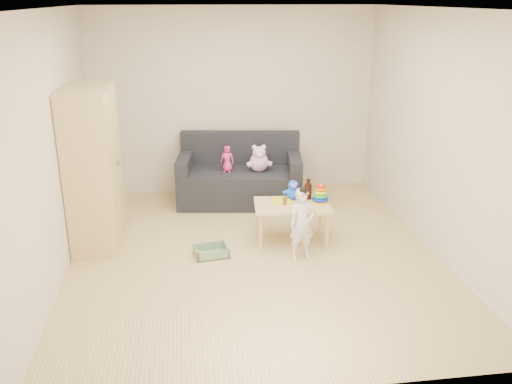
{
  "coord_description": "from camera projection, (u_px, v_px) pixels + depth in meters",
  "views": [
    {
      "loc": [
        -0.72,
        -5.37,
        2.7
      ],
      "look_at": [
        0.05,
        0.25,
        0.65
      ],
      "focal_mm": 38.0,
      "sensor_mm": 36.0,
      "label": 1
    }
  ],
  "objects": [
    {
      "name": "yellow_book",
      "position": [
        282.0,
        201.0,
        6.31
      ],
      "size": [
        0.22,
        0.22,
        0.02
      ],
      "primitive_type": "cube",
      "rotation": [
        0.0,
        0.0,
        0.02
      ],
      "color": "yellow",
      "rests_on": "play_table"
    },
    {
      "name": "wardrobe",
      "position": [
        93.0,
        168.0,
        6.05
      ],
      "size": [
        0.5,
        1.0,
        1.79
      ],
      "primitive_type": "cube",
      "color": "tan",
      "rests_on": "ground"
    },
    {
      "name": "doll",
      "position": [
        227.0,
        159.0,
        7.29
      ],
      "size": [
        0.21,
        0.17,
        0.35
      ],
      "primitive_type": "imported",
      "rotation": [
        0.0,
        0.0,
        -0.33
      ],
      "color": "#E92B84",
      "rests_on": "sofa"
    },
    {
      "name": "play_table",
      "position": [
        292.0,
        222.0,
        6.3
      ],
      "size": [
        0.91,
        0.62,
        0.45
      ],
      "primitive_type": "cube",
      "rotation": [
        0.0,
        0.0,
        -0.09
      ],
      "color": "#EFC583",
      "rests_on": "ground"
    },
    {
      "name": "ring_stacker",
      "position": [
        320.0,
        195.0,
        6.25
      ],
      "size": [
        0.19,
        0.19,
        0.22
      ],
      "color": "yellow",
      "rests_on": "play_table"
    },
    {
      "name": "sofa",
      "position": [
        240.0,
        186.0,
        7.49
      ],
      "size": [
        1.76,
        1.05,
        0.47
      ],
      "primitive_type": "cube",
      "rotation": [
        0.0,
        0.0,
        -0.13
      ],
      "color": "black",
      "rests_on": "ground"
    },
    {
      "name": "toddler",
      "position": [
        302.0,
        225.0,
        5.83
      ],
      "size": [
        0.31,
        0.23,
        0.78
      ],
      "primitive_type": "imported",
      "rotation": [
        0.0,
        0.0,
        0.14
      ],
      "color": "silver",
      "rests_on": "ground"
    },
    {
      "name": "pink_bear",
      "position": [
        259.0,
        160.0,
        7.31
      ],
      "size": [
        0.3,
        0.27,
        0.31
      ],
      "primitive_type": null,
      "rotation": [
        0.0,
        0.0,
        0.15
      ],
      "color": "#E4A8C9",
      "rests_on": "sofa"
    },
    {
      "name": "room",
      "position": [
        254.0,
        141.0,
        5.57
      ],
      "size": [
        4.5,
        4.5,
        4.5
      ],
      "color": "tan",
      "rests_on": "ground"
    },
    {
      "name": "blue_plush",
      "position": [
        293.0,
        189.0,
        6.35
      ],
      "size": [
        0.2,
        0.16,
        0.24
      ],
      "primitive_type": null,
      "rotation": [
        0.0,
        0.0,
        0.04
      ],
      "color": "#1C58FF",
      "rests_on": "play_table"
    },
    {
      "name": "storage_bin",
      "position": [
        211.0,
        251.0,
        5.98
      ],
      "size": [
        0.4,
        0.32,
        0.11
      ],
      "primitive_type": null,
      "rotation": [
        0.0,
        0.0,
        0.15
      ],
      "color": "slate",
      "rests_on": "ground"
    },
    {
      "name": "brown_bottle",
      "position": [
        308.0,
        190.0,
        6.36
      ],
      "size": [
        0.08,
        0.08,
        0.24
      ],
      "color": "black",
      "rests_on": "play_table"
    },
    {
      "name": "wooden_figure",
      "position": [
        285.0,
        200.0,
        6.17
      ],
      "size": [
        0.06,
        0.05,
        0.12
      ],
      "primitive_type": null,
      "rotation": [
        0.0,
        0.0,
        -0.35
      ],
      "color": "brown",
      "rests_on": "play_table"
    }
  ]
}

